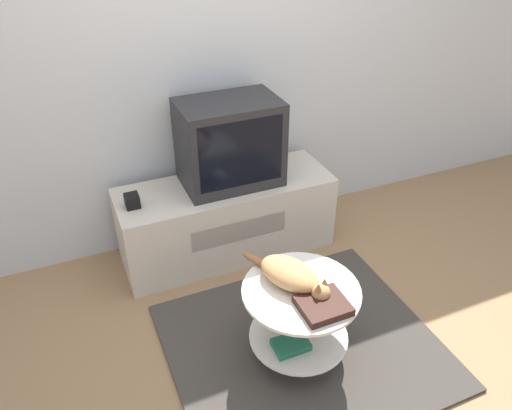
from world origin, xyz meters
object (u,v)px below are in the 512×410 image
tv (230,143)px  dvd_box (323,305)px  speaker (132,201)px  cat (291,275)px

tv → dvd_box: bearing=-90.0°
tv → speaker: 0.68m
tv → speaker: tv is taller
cat → dvd_box: bearing=-10.2°
tv → cat: size_ratio=1.22×
speaker → dvd_box: speaker is taller
speaker → dvd_box: size_ratio=0.37×
tv → cat: bearing=-93.5°
speaker → cat: 1.09m
speaker → dvd_box: (0.64, -1.13, -0.07)m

